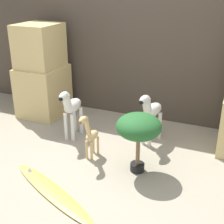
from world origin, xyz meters
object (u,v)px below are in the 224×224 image
(zebra_right, at_px, (151,112))
(zebra_left, at_px, (71,108))
(potted_palm_front, at_px, (139,128))
(giraffe_figurine, at_px, (90,134))
(surfboard, at_px, (51,191))

(zebra_right, xyz_separation_m, zebra_left, (-0.93, -0.25, 0.00))
(potted_palm_front, bearing_deg, zebra_right, 95.83)
(zebra_right, bearing_deg, zebra_left, -164.82)
(giraffe_figurine, bearing_deg, potted_palm_front, -3.56)
(zebra_left, distance_m, surfboard, 1.18)
(giraffe_figurine, bearing_deg, surfboard, -95.14)
(giraffe_figurine, bearing_deg, zebra_right, 50.54)
(potted_palm_front, relative_size, surfboard, 0.53)
(zebra_left, height_order, potted_palm_front, zebra_left)
(giraffe_figurine, xyz_separation_m, surfboard, (-0.06, -0.70, -0.29))
(zebra_right, xyz_separation_m, surfboard, (-0.56, -1.30, -0.39))
(zebra_right, relative_size, surfboard, 0.55)
(zebra_left, relative_size, giraffe_figurine, 1.19)
(zebra_right, distance_m, giraffe_figurine, 0.79)
(surfboard, bearing_deg, potted_palm_front, 46.48)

